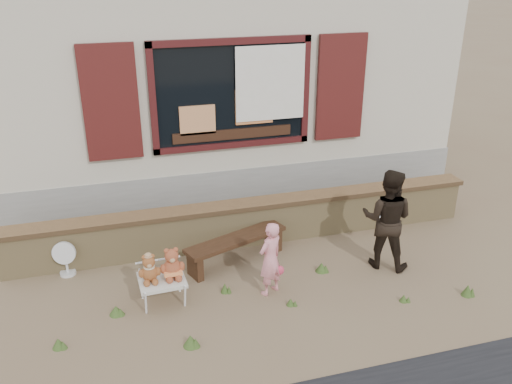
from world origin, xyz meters
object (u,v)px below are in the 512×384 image
object	(u,v)px
bench	(236,244)
folding_chair	(162,281)
teddy_bear_right	(172,262)
teddy_bear_left	(149,267)
adult	(387,219)
child	(270,259)

from	to	relation	value
bench	folding_chair	size ratio (longest dim) A/B	2.66
folding_chair	teddy_bear_right	world-z (taller)	teddy_bear_right
teddy_bear_left	adult	xyz separation A→B (m)	(3.23, 0.06, 0.18)
teddy_bear_right	folding_chair	bearing A→B (deg)	180.00
adult	teddy_bear_left	bearing A→B (deg)	38.23
bench	folding_chair	bearing A→B (deg)	-169.12
teddy_bear_left	adult	world-z (taller)	adult
bench	adult	xyz separation A→B (m)	(1.97, -0.63, 0.43)
folding_chair	bench	bearing A→B (deg)	29.21
teddy_bear_left	teddy_bear_right	distance (m)	0.28
child	adult	size ratio (longest dim) A/B	0.70
bench	teddy_bear_left	distance (m)	1.46
teddy_bear_right	child	size ratio (longest dim) A/B	0.41
child	folding_chair	bearing A→B (deg)	-36.03
folding_chair	teddy_bear_right	bearing A→B (deg)	-0.00
folding_chair	teddy_bear_left	distance (m)	0.26
teddy_bear_right	child	world-z (taller)	child
bench	child	bearing A→B (deg)	-95.27
bench	teddy_bear_left	world-z (taller)	teddy_bear_left
child	teddy_bear_left	bearing A→B (deg)	-35.17
folding_chair	adult	size ratio (longest dim) A/B	0.41
teddy_bear_right	adult	distance (m)	2.95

